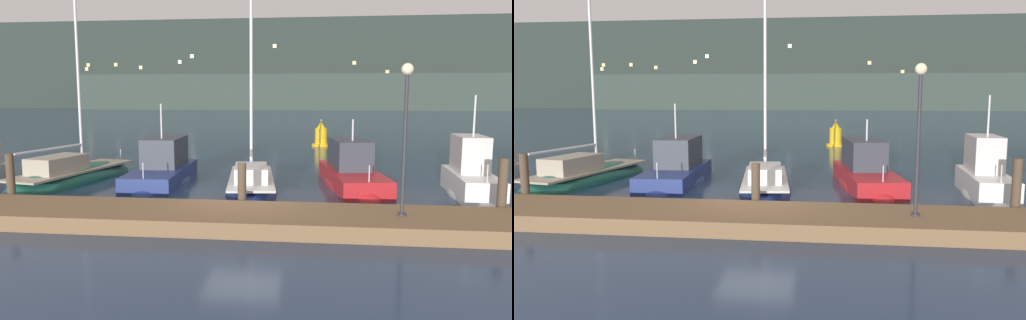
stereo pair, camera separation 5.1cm
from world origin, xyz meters
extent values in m
plane|color=navy|center=(0.00, 0.00, 0.00)|extent=(400.00, 400.00, 0.00)
cube|color=brown|center=(0.00, -1.70, 0.23)|extent=(37.93, 2.80, 0.45)
cylinder|color=#4C3D2D|center=(-7.93, -0.05, 0.90)|extent=(0.28, 0.28, 1.80)
cylinder|color=#4C3D2D|center=(0.00, -0.05, 0.80)|extent=(0.28, 0.28, 1.61)
cylinder|color=#4C3D2D|center=(7.93, -0.05, 0.94)|extent=(0.28, 0.28, 1.88)
ellipsoid|color=#195647|center=(-8.07, 4.58, 0.00)|extent=(3.66, 8.14, 1.46)
cube|color=#A39984|center=(-8.07, 4.58, 0.52)|extent=(3.07, 6.84, 0.08)
cube|color=#A39984|center=(-8.26, 3.66, 0.90)|extent=(1.76, 2.72, 0.68)
cylinder|color=silver|center=(-7.95, 5.20, 4.80)|extent=(0.12, 0.12, 8.56)
cylinder|color=silver|center=(-8.33, 3.31, 1.57)|extent=(0.85, 3.80, 0.09)
cylinder|color=silver|center=(-7.35, 8.13, 0.77)|extent=(0.04, 0.04, 0.50)
ellipsoid|color=navy|center=(-4.21, 4.85, 0.00)|extent=(2.53, 6.62, 0.94)
cube|color=navy|center=(-4.21, 4.85, 0.32)|extent=(2.32, 5.96, 0.65)
cube|color=#333842|center=(-4.24, 5.50, 1.27)|extent=(1.63, 2.94, 1.24)
cube|color=black|center=(-4.32, 6.80, 1.45)|extent=(1.31, 0.32, 0.56)
cylinder|color=silver|center=(-4.21, 4.98, 2.63)|extent=(0.07, 0.07, 1.47)
cylinder|color=silver|center=(-4.05, 2.12, 0.95)|extent=(0.04, 0.04, 0.60)
ellipsoid|color=navy|center=(-0.17, 3.50, 0.00)|extent=(2.84, 7.05, 1.28)
cube|color=silver|center=(-0.17, 3.50, 0.53)|extent=(2.39, 5.92, 0.08)
cube|color=silver|center=(-0.06, 2.69, 0.85)|extent=(1.47, 2.33, 0.56)
cylinder|color=silver|center=(-0.23, 4.05, 4.56)|extent=(0.12, 0.12, 8.06)
cylinder|color=silver|center=(-0.07, 2.75, 1.56)|extent=(0.41, 2.61, 0.09)
cylinder|color=silver|center=(-0.56, 6.63, 0.78)|extent=(0.04, 0.04, 0.50)
ellipsoid|color=red|center=(3.84, 4.91, 0.00)|extent=(2.95, 6.82, 1.35)
cube|color=red|center=(3.84, 4.91, 0.34)|extent=(2.69, 6.15, 0.69)
cube|color=#333842|center=(3.74, 5.56, 1.29)|extent=(1.78, 3.07, 1.20)
cube|color=black|center=(3.56, 6.87, 1.47)|extent=(1.25, 0.41, 0.54)
cylinder|color=silver|center=(3.82, 5.04, 2.32)|extent=(0.07, 0.07, 0.87)
cylinder|color=silver|center=(4.22, 2.16, 0.99)|extent=(0.04, 0.04, 0.60)
ellipsoid|color=white|center=(8.09, 3.45, 0.00)|extent=(1.78, 4.85, 1.11)
cube|color=white|center=(8.09, 3.45, 0.44)|extent=(1.63, 4.37, 0.87)
cube|color=silver|center=(8.12, 3.93, 1.55)|extent=(1.15, 2.16, 1.35)
cube|color=black|center=(8.17, 4.88, 1.75)|extent=(0.92, 0.32, 0.60)
cylinder|color=silver|center=(8.09, 3.55, 2.98)|extent=(0.07, 0.07, 1.51)
cylinder|color=silver|center=(7.97, 1.45, 1.17)|extent=(0.04, 0.04, 0.60)
cylinder|color=gold|center=(2.69, 20.46, 0.08)|extent=(1.30, 1.30, 0.16)
cylinder|color=gold|center=(2.69, 20.46, 0.73)|extent=(0.87, 0.87, 1.14)
cone|color=gold|center=(2.69, 20.46, 1.55)|extent=(0.61, 0.61, 0.50)
sphere|color=#F9EAB7|center=(2.69, 20.46, 1.85)|extent=(0.16, 0.16, 0.16)
cylinder|color=#2D2D33|center=(4.73, -1.70, 0.48)|extent=(0.24, 0.24, 0.06)
cylinder|color=#2D2D33|center=(4.73, -1.70, 2.41)|extent=(0.10, 0.10, 3.81)
sphere|color=#F9EAB7|center=(4.73, -1.70, 4.46)|extent=(0.32, 0.32, 0.32)
cube|color=#28332D|center=(0.00, 107.78, 10.30)|extent=(240.00, 16.00, 20.60)
cube|color=#333F39|center=(20.37, 97.78, 3.93)|extent=(144.00, 10.00, 7.86)
cube|color=#F4DB8C|center=(17.92, 99.73, 8.39)|extent=(0.80, 0.10, 0.80)
cube|color=#F4DB8C|center=(36.38, 99.73, 2.02)|extent=(0.80, 0.10, 0.80)
cube|color=#F4DB8C|center=(-25.61, 99.73, 4.49)|extent=(0.80, 0.10, 0.80)
cube|color=#F4DB8C|center=(-38.98, 99.73, 9.67)|extent=(0.80, 0.10, 0.80)
cube|color=#F4DB8C|center=(-51.96, 99.73, 10.35)|extent=(0.80, 0.10, 0.80)
cube|color=#F4DB8C|center=(-29.50, 99.73, 10.91)|extent=(0.80, 0.10, 0.80)
cube|color=#F4DB8C|center=(-45.10, 99.73, 10.36)|extent=(0.80, 0.10, 0.80)
cube|color=#F4DB8C|center=(14.02, 99.73, 1.35)|extent=(0.80, 0.10, 0.80)
cube|color=#F4DB8C|center=(-26.59, 99.73, 12.18)|extent=(0.80, 0.10, 0.80)
cube|color=#F4DB8C|center=(10.62, 99.73, 10.41)|extent=(0.80, 0.10, 0.80)
cube|color=#F4DB8C|center=(-52.40, 99.73, 9.40)|extent=(0.80, 0.10, 0.80)
cube|color=#F4DB8C|center=(-7.30, 99.73, 14.31)|extent=(0.80, 0.10, 0.80)
camera|label=1|loc=(2.32, -15.59, 3.84)|focal=35.00mm
camera|label=2|loc=(2.37, -15.58, 3.84)|focal=35.00mm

